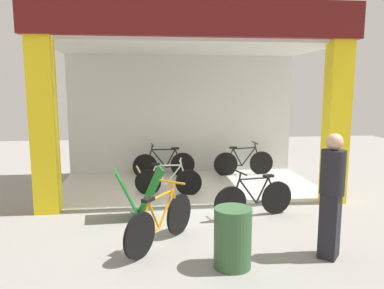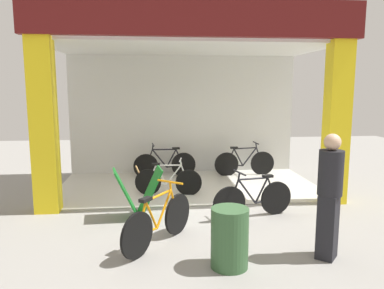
{
  "view_description": "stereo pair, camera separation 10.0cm",
  "coord_description": "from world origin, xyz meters",
  "px_view_note": "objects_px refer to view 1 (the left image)",
  "views": [
    {
      "loc": [
        -0.92,
        -7.17,
        2.38
      ],
      "look_at": [
        0.0,
        0.79,
        1.15
      ],
      "focal_mm": 34.74,
      "sensor_mm": 36.0,
      "label": 1
    },
    {
      "loc": [
        -0.82,
        -7.19,
        2.38
      ],
      "look_at": [
        0.0,
        0.79,
        1.15
      ],
      "focal_mm": 34.74,
      "sensor_mm": 36.0,
      "label": 2
    }
  ],
  "objects_px": {
    "bicycle_parked_1": "(254,199)",
    "sandwich_board_sign": "(139,193)",
    "bicycle_inside_0": "(243,162)",
    "trash_bin": "(233,238)",
    "bicycle_inside_1": "(168,181)",
    "bicycle_inside_2": "(164,164)",
    "pedestrian_1": "(332,194)",
    "bicycle_parked_0": "(161,222)"
  },
  "relations": [
    {
      "from": "bicycle_inside_1",
      "to": "bicycle_parked_0",
      "type": "height_order",
      "value": "bicycle_parked_0"
    },
    {
      "from": "bicycle_inside_2",
      "to": "bicycle_parked_0",
      "type": "distance_m",
      "value": 4.33
    },
    {
      "from": "bicycle_inside_1",
      "to": "pedestrian_1",
      "type": "height_order",
      "value": "pedestrian_1"
    },
    {
      "from": "bicycle_inside_0",
      "to": "bicycle_parked_0",
      "type": "height_order",
      "value": "bicycle_parked_0"
    },
    {
      "from": "bicycle_inside_0",
      "to": "sandwich_board_sign",
      "type": "distance_m",
      "value": 4.1
    },
    {
      "from": "bicycle_inside_0",
      "to": "sandwich_board_sign",
      "type": "height_order",
      "value": "sandwich_board_sign"
    },
    {
      "from": "bicycle_parked_1",
      "to": "trash_bin",
      "type": "bearing_deg",
      "value": -114.14
    },
    {
      "from": "bicycle_parked_0",
      "to": "trash_bin",
      "type": "distance_m",
      "value": 1.22
    },
    {
      "from": "pedestrian_1",
      "to": "bicycle_inside_1",
      "type": "bearing_deg",
      "value": 122.38
    },
    {
      "from": "bicycle_parked_0",
      "to": "sandwich_board_sign",
      "type": "distance_m",
      "value": 1.34
    },
    {
      "from": "pedestrian_1",
      "to": "sandwich_board_sign",
      "type": "bearing_deg",
      "value": 144.31
    },
    {
      "from": "bicycle_parked_0",
      "to": "trash_bin",
      "type": "xyz_separation_m",
      "value": [
        0.93,
        -0.79,
        0.03
      ]
    },
    {
      "from": "bicycle_inside_2",
      "to": "bicycle_parked_0",
      "type": "height_order",
      "value": "bicycle_parked_0"
    },
    {
      "from": "bicycle_parked_0",
      "to": "pedestrian_1",
      "type": "bearing_deg",
      "value": -15.77
    },
    {
      "from": "bicycle_parked_0",
      "to": "sandwich_board_sign",
      "type": "relative_size",
      "value": 1.49
    },
    {
      "from": "bicycle_inside_1",
      "to": "bicycle_parked_0",
      "type": "distance_m",
      "value": 2.67
    },
    {
      "from": "bicycle_inside_0",
      "to": "bicycle_inside_2",
      "type": "distance_m",
      "value": 2.16
    },
    {
      "from": "bicycle_inside_1",
      "to": "pedestrian_1",
      "type": "distance_m",
      "value": 3.97
    },
    {
      "from": "bicycle_inside_1",
      "to": "sandwich_board_sign",
      "type": "relative_size",
      "value": 1.59
    },
    {
      "from": "sandwich_board_sign",
      "to": "trash_bin",
      "type": "xyz_separation_m",
      "value": [
        1.29,
        -2.08,
        -0.06
      ]
    },
    {
      "from": "bicycle_inside_1",
      "to": "bicycle_parked_1",
      "type": "distance_m",
      "value": 2.2
    },
    {
      "from": "trash_bin",
      "to": "bicycle_parked_0",
      "type": "bearing_deg",
      "value": 139.48
    },
    {
      "from": "bicycle_inside_1",
      "to": "pedestrian_1",
      "type": "relative_size",
      "value": 0.84
    },
    {
      "from": "bicycle_parked_1",
      "to": "sandwich_board_sign",
      "type": "height_order",
      "value": "sandwich_board_sign"
    },
    {
      "from": "bicycle_inside_0",
      "to": "bicycle_inside_2",
      "type": "height_order",
      "value": "bicycle_inside_2"
    },
    {
      "from": "trash_bin",
      "to": "bicycle_inside_2",
      "type": "bearing_deg",
      "value": 97.77
    },
    {
      "from": "sandwich_board_sign",
      "to": "bicycle_inside_2",
      "type": "bearing_deg",
      "value": 79.03
    },
    {
      "from": "bicycle_inside_0",
      "to": "trash_bin",
      "type": "distance_m",
      "value": 5.32
    },
    {
      "from": "bicycle_inside_0",
      "to": "bicycle_parked_1",
      "type": "xyz_separation_m",
      "value": [
        -0.63,
        -3.26,
        -0.01
      ]
    },
    {
      "from": "bicycle_parked_0",
      "to": "bicycle_inside_0",
      "type": "bearing_deg",
      "value": 61.06
    },
    {
      "from": "bicycle_parked_1",
      "to": "pedestrian_1",
      "type": "height_order",
      "value": "pedestrian_1"
    },
    {
      "from": "bicycle_inside_0",
      "to": "trash_bin",
      "type": "bearing_deg",
      "value": -105.93
    },
    {
      "from": "sandwich_board_sign",
      "to": "pedestrian_1",
      "type": "xyz_separation_m",
      "value": [
        2.71,
        -1.95,
        0.46
      ]
    },
    {
      "from": "bicycle_inside_0",
      "to": "bicycle_parked_0",
      "type": "xyz_separation_m",
      "value": [
        -2.39,
        -4.32,
        0.01
      ]
    },
    {
      "from": "bicycle_inside_2",
      "to": "trash_bin",
      "type": "distance_m",
      "value": 5.17
    },
    {
      "from": "bicycle_parked_0",
      "to": "sandwich_board_sign",
      "type": "bearing_deg",
      "value": 105.69
    },
    {
      "from": "trash_bin",
      "to": "bicycle_inside_1",
      "type": "bearing_deg",
      "value": 101.23
    },
    {
      "from": "bicycle_inside_0",
      "to": "bicycle_parked_0",
      "type": "relative_size",
      "value": 1.19
    },
    {
      "from": "bicycle_inside_1",
      "to": "pedestrian_1",
      "type": "xyz_separation_m",
      "value": [
        2.1,
        -3.32,
        0.59
      ]
    },
    {
      "from": "bicycle_parked_0",
      "to": "sandwich_board_sign",
      "type": "xyz_separation_m",
      "value": [
        -0.36,
        1.28,
        0.09
      ]
    },
    {
      "from": "bicycle_inside_1",
      "to": "bicycle_inside_2",
      "type": "bearing_deg",
      "value": 90.5
    },
    {
      "from": "bicycle_parked_1",
      "to": "trash_bin",
      "type": "xyz_separation_m",
      "value": [
        -0.83,
        -1.85,
        0.05
      ]
    }
  ]
}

